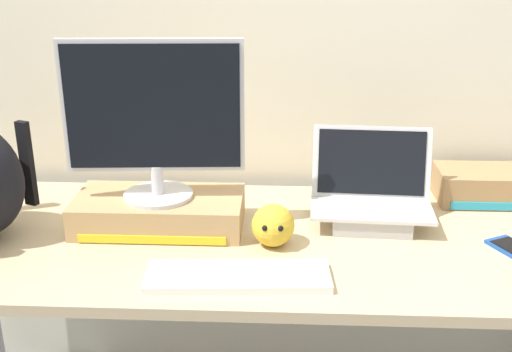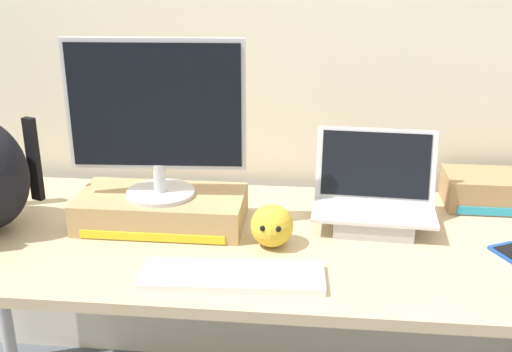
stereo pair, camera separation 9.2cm
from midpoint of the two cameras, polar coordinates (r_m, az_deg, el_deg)
back_wall at (r=2.10m, az=2.69°, el=14.52°), size 7.00×0.10×2.60m
desk at (r=1.82m, az=1.45°, el=-7.19°), size 2.06×0.76×0.74m
toner_box_yellow at (r=1.86m, az=-7.05°, el=-3.00°), size 0.48×0.24×0.09m
desktop_monitor at (r=1.76m, az=-7.45°, el=5.28°), size 0.49×0.20×0.45m
open_laptop at (r=1.88m, az=11.84°, el=-2.74°), size 0.36×0.23×0.27m
external_keyboard at (r=1.57m, az=-0.45°, el=-8.92°), size 0.46×0.17×0.02m
plush_toy at (r=1.72m, az=2.97°, el=-4.48°), size 0.12×0.12×0.12m
toner_box_cyan at (r=2.12m, az=21.94°, el=-1.22°), size 0.32×0.18×0.10m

